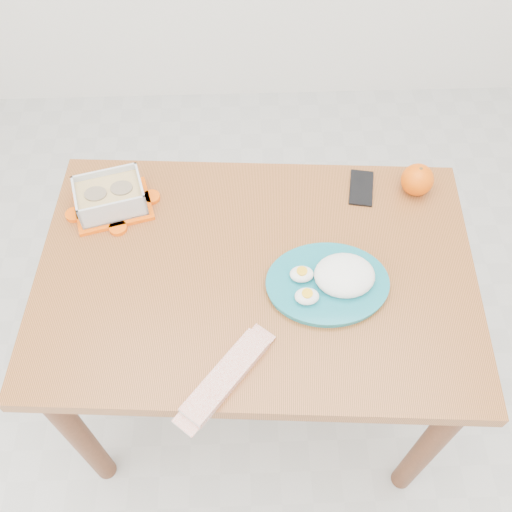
{
  "coord_description": "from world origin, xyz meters",
  "views": [
    {
      "loc": [
        -0.09,
        -0.56,
        1.9
      ],
      "look_at": [
        -0.07,
        0.19,
        0.81
      ],
      "focal_mm": 40.0,
      "sensor_mm": 36.0,
      "label": 1
    }
  ],
  "objects_px": {
    "food_container": "(111,197)",
    "orange_fruit": "(417,180)",
    "rice_plate": "(333,279)",
    "dining_table": "(256,294)",
    "smartphone": "(361,188)"
  },
  "relations": [
    {
      "from": "rice_plate",
      "to": "smartphone",
      "type": "distance_m",
      "value": 0.32
    },
    {
      "from": "dining_table",
      "to": "food_container",
      "type": "bearing_deg",
      "value": 153.96
    },
    {
      "from": "smartphone",
      "to": "dining_table",
      "type": "bearing_deg",
      "value": -128.83
    },
    {
      "from": "food_container",
      "to": "rice_plate",
      "type": "bearing_deg",
      "value": -40.47
    },
    {
      "from": "food_container",
      "to": "rice_plate",
      "type": "relative_size",
      "value": 0.76
    },
    {
      "from": "food_container",
      "to": "smartphone",
      "type": "distance_m",
      "value": 0.66
    },
    {
      "from": "rice_plate",
      "to": "food_container",
      "type": "bearing_deg",
      "value": 153.14
    },
    {
      "from": "food_container",
      "to": "orange_fruit",
      "type": "height_order",
      "value": "orange_fruit"
    },
    {
      "from": "dining_table",
      "to": "rice_plate",
      "type": "xyz_separation_m",
      "value": [
        0.18,
        -0.05,
        0.14
      ]
    },
    {
      "from": "food_container",
      "to": "orange_fruit",
      "type": "relative_size",
      "value": 2.64
    },
    {
      "from": "dining_table",
      "to": "food_container",
      "type": "relative_size",
      "value": 4.95
    },
    {
      "from": "smartphone",
      "to": "rice_plate",
      "type": "bearing_deg",
      "value": -100.02
    },
    {
      "from": "dining_table",
      "to": "orange_fruit",
      "type": "relative_size",
      "value": 13.08
    },
    {
      "from": "orange_fruit",
      "to": "smartphone",
      "type": "bearing_deg",
      "value": 175.58
    },
    {
      "from": "food_container",
      "to": "smartphone",
      "type": "relative_size",
      "value": 1.84
    }
  ]
}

